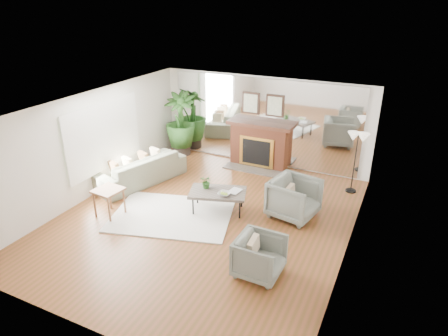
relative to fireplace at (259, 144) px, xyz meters
The scene contains 18 objects.
ground 3.33m from the fireplace, 90.00° to the right, with size 7.00×7.00×0.00m, color brown.
wall_left 4.46m from the fireplace, 132.54° to the right, with size 0.02×7.00×2.50m, color silver.
wall_right 4.46m from the fireplace, 47.46° to the right, with size 0.02×7.00×2.50m, color silver.
wall_back 0.63m from the fireplace, 90.00° to the left, with size 6.00×0.02×2.50m, color silver.
mirror_panel 0.63m from the fireplace, 90.00° to the left, with size 5.40×0.04×2.40m, color silver.
window_panel 4.17m from the fireplace, 135.99° to the right, with size 0.04×2.40×1.50m, color #B2E09E.
fireplace is the anchor object (origin of this frame).
area_rug 3.59m from the fireplace, 101.68° to the right, with size 2.58×1.84×0.03m, color silver.
coffee_table 2.83m from the fireplace, 87.83° to the right, with size 1.40×1.07×0.50m.
sofa 3.35m from the fireplace, 136.00° to the right, with size 2.45×0.96×0.71m, color gray.
armchair_back 2.88m from the fireplace, 53.55° to the right, with size 0.94×0.97×0.88m, color slate.
armchair_front 4.83m from the fireplace, 68.83° to the right, with size 0.77×0.80×0.73m, color slate.
side_table 4.47m from the fireplace, 116.01° to the right, with size 0.62×0.62×0.64m.
potted_ficus 2.48m from the fireplace, behind, with size 1.12×1.12×1.91m.
floor_lamp 2.79m from the fireplace, 11.17° to the right, with size 0.50×0.28×1.54m.
tabletop_plant 2.79m from the fireplace, 93.90° to the right, with size 0.28×0.24×0.31m, color #346726.
fruit_bowl 2.95m from the fireplace, 83.83° to the right, with size 0.27×0.27×0.07m, color #975F3C.
book 2.68m from the fireplace, 82.72° to the right, with size 0.23×0.32×0.02m, color #975F3C.
Camera 1 is at (3.64, -6.63, 4.53)m, focal length 32.00 mm.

